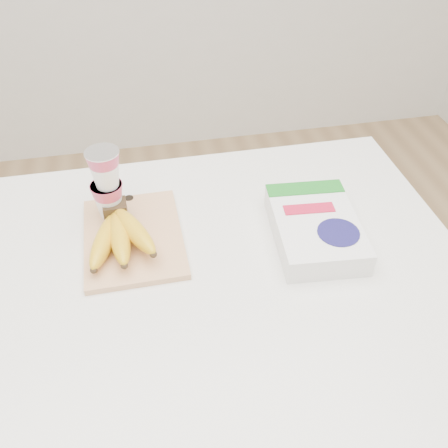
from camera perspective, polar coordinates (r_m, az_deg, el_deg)
name	(u,v)px	position (r m, az deg, el deg)	size (l,w,h in m)	color
room	(124,72)	(0.70, -11.38, 16.69)	(4.00, 4.00, 4.00)	tan
table	(171,411)	(1.33, -6.11, -20.49)	(1.24, 0.83, 0.93)	white
cutting_board	(133,237)	(1.04, -10.31, -1.52)	(0.20, 0.27, 0.01)	#DBAC78
bananas	(119,233)	(1.00, -11.90, -1.04)	(0.15, 0.20, 0.06)	#382816
yogurt_stack	(106,182)	(1.04, -13.30, 4.66)	(0.07, 0.07, 0.16)	white
cereal_box	(315,228)	(1.03, 10.39, -0.40)	(0.18, 0.26, 0.05)	white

